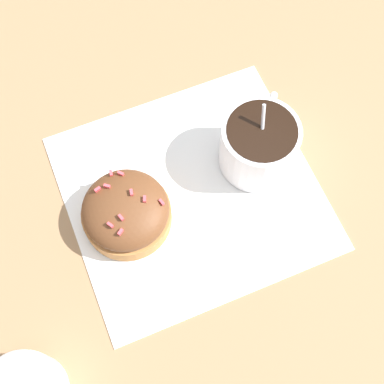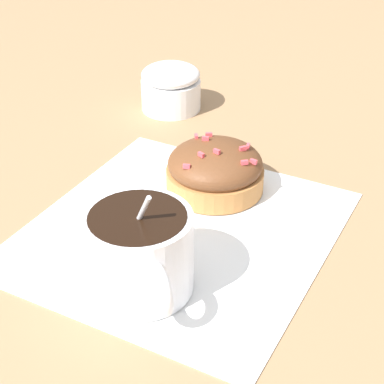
# 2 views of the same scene
# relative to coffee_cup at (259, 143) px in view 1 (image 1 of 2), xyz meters

# --- Properties ---
(ground_plane) EXTENTS (3.00, 3.00, 0.00)m
(ground_plane) POSITION_rel_coffee_cup_xyz_m (-0.09, -0.01, -0.04)
(ground_plane) COLOR #93704C
(paper_napkin) EXTENTS (0.30, 0.28, 0.00)m
(paper_napkin) POSITION_rel_coffee_cup_xyz_m (-0.09, -0.01, -0.04)
(paper_napkin) COLOR white
(paper_napkin) RESTS_ON ground_plane
(coffee_cup) EXTENTS (0.10, 0.10, 0.10)m
(coffee_cup) POSITION_rel_coffee_cup_xyz_m (0.00, 0.00, 0.00)
(coffee_cup) COLOR white
(coffee_cup) RESTS_ON paper_napkin
(frosted_pastry) EXTENTS (0.10, 0.10, 0.05)m
(frosted_pastry) POSITION_rel_coffee_cup_xyz_m (-0.17, -0.01, -0.02)
(frosted_pastry) COLOR #B2753D
(frosted_pastry) RESTS_ON paper_napkin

